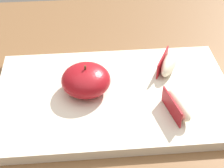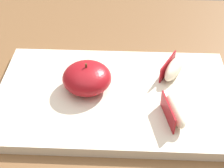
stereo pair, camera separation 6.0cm
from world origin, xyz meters
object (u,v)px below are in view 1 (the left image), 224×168
Objects in this scene: apple_wedge_right at (178,105)px; apple_half_skin_up at (86,80)px; cutting_board at (112,96)px; apple_wedge_front at (169,64)px.

apple_half_skin_up is at bearing 155.31° from apple_wedge_right.
apple_half_skin_up is at bearing 166.66° from cutting_board.
apple_half_skin_up reaches higher than apple_wedge_front.
cutting_board is 0.06m from apple_half_skin_up.
apple_wedge_right reaches higher than cutting_board.
apple_half_skin_up is 0.16m from apple_wedge_right.
apple_wedge_right is at bearing -94.13° from apple_wedge_front.
cutting_board is at bearing 150.95° from apple_wedge_right.
apple_half_skin_up is (-0.04, 0.01, 0.03)m from cutting_board.
apple_half_skin_up is 1.13× the size of apple_wedge_front.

